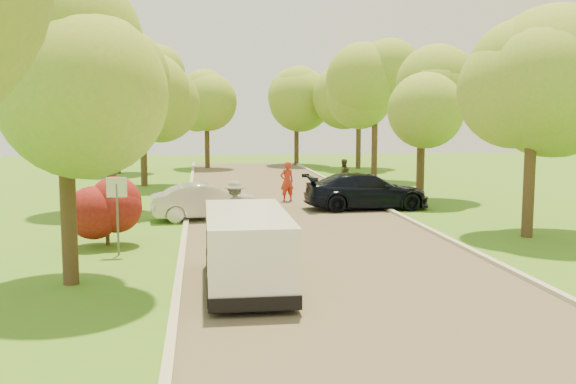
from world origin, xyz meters
TOP-DOWN VIEW (x-y plane):
  - ground at (0.00, 0.00)m, footprint 100.00×100.00m
  - road at (0.00, 8.00)m, footprint 8.00×60.00m
  - curb_left at (-4.05, 8.00)m, footprint 0.18×60.00m
  - curb_right at (4.05, 8.00)m, footprint 0.18×60.00m
  - street_sign at (-5.80, 4.00)m, footprint 0.55×0.06m
  - red_shrub at (-6.30, 5.50)m, footprint 1.70×1.70m
  - tree_l_mida at (-6.30, 1.00)m, footprint 4.71×4.60m
  - tree_l_midb at (-6.81, 12.00)m, footprint 4.30×4.20m
  - tree_l_far at (-6.39, 22.00)m, footprint 4.92×4.80m
  - tree_r_mida at (7.02, 5.00)m, footprint 5.13×5.00m
  - tree_r_midb at (6.60, 14.00)m, footprint 4.51×4.40m
  - tree_r_far at (7.23, 24.00)m, footprint 5.33×5.20m
  - tree_bg_a at (-8.78, 30.00)m, footprint 5.12×5.00m
  - tree_bg_b at (8.22, 32.00)m, footprint 5.12×5.00m
  - tree_bg_c at (-2.79, 34.00)m, footprint 4.92×4.80m
  - tree_bg_d at (4.22, 36.00)m, footprint 5.12×5.00m
  - minivan at (-2.50, 0.19)m, footprint 1.84×4.61m
  - silver_sedan at (-3.30, 9.92)m, footprint 4.22×1.95m
  - dark_sedan at (3.30, 11.75)m, footprint 5.24×2.25m
  - longboard at (-2.46, 5.96)m, footprint 0.57×0.91m
  - skateboarder at (-2.46, 5.96)m, footprint 1.28×1.03m
  - person_striped at (0.34, 14.50)m, footprint 0.77×0.62m
  - person_olive at (3.77, 18.20)m, footprint 0.85×0.69m

SIDE VIEW (x-z plane):
  - ground at x=0.00m, z-range 0.00..0.00m
  - road at x=0.00m, z-range 0.00..0.01m
  - curb_left at x=-4.05m, z-range 0.00..0.12m
  - curb_right at x=4.05m, z-range 0.00..0.12m
  - longboard at x=-2.46m, z-range 0.04..0.15m
  - silver_sedan at x=-3.30m, z-range 0.00..1.34m
  - dark_sedan at x=3.30m, z-range 0.00..1.50m
  - person_olive at x=3.77m, z-range 0.00..1.65m
  - minivan at x=-2.50m, z-range 0.05..1.76m
  - person_striped at x=0.34m, z-range 0.00..1.82m
  - skateboarder at x=-2.46m, z-range 0.11..1.84m
  - red_shrub at x=-6.30m, z-range 0.12..2.07m
  - street_sign at x=-5.80m, z-range 0.48..2.65m
  - tree_l_midb at x=-6.81m, z-range 1.28..7.89m
  - tree_r_midb at x=6.60m, z-range 1.38..8.38m
  - tree_bg_c at x=-2.79m, z-range 1.35..8.69m
  - tree_l_mida at x=-6.30m, z-range 1.48..8.87m
  - tree_bg_a at x=-8.78m, z-range 1.45..9.18m
  - tree_bg_d at x=4.22m, z-range 1.45..9.18m
  - tree_l_far at x=-6.39m, z-range 1.57..9.36m
  - tree_r_mida at x=7.02m, z-range 1.56..9.51m
  - tree_bg_b at x=8.22m, z-range 1.56..9.51m
  - tree_r_far at x=7.23m, z-range 1.66..10.00m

